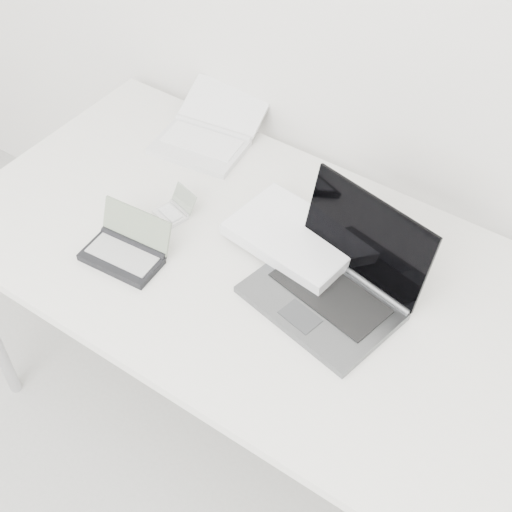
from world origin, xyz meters
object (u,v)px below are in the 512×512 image
Objects in this scene: laptop_large at (314,259)px; palmtop_charcoal at (126,250)px; desk at (276,282)px; netbook_open_white at (207,135)px.

laptop_large reaches higher than palmtop_charcoal.
desk is 0.12m from laptop_large.
laptop_large is at bearing 24.64° from palmtop_charcoal.
palmtop_charcoal is (-0.38, -0.21, -0.02)m from laptop_large.
desk is 0.36m from palmtop_charcoal.
netbook_open_white reaches higher than desk.
netbook_open_white is at bearing 99.08° from palmtop_charcoal.
palmtop_charcoal is (0.11, -0.46, 0.00)m from netbook_open_white.
laptop_large is 0.55m from netbook_open_white.
palmtop_charcoal is (-0.31, -0.17, 0.07)m from desk.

